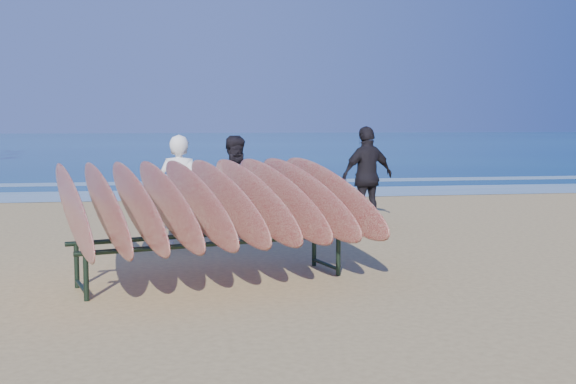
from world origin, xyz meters
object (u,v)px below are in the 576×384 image
surfboard_rack (212,202)px  person_dark_a (238,185)px  person_white (180,192)px  person_dark_b (367,176)px

surfboard_rack → person_dark_a: bearing=64.6°
person_dark_a → surfboard_rack: bearing=-136.2°
person_white → surfboard_rack: bearing=116.5°
person_dark_a → person_white: bearing=-164.7°
person_white → person_dark_a: 1.53m
surfboard_rack → person_dark_a: 3.49m
person_dark_a → person_dark_b: (2.36, 0.62, 0.07)m
person_white → person_dark_b: 3.78m
person_dark_a → person_dark_b: person_dark_b is taller
person_dark_b → surfboard_rack: bearing=34.0°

